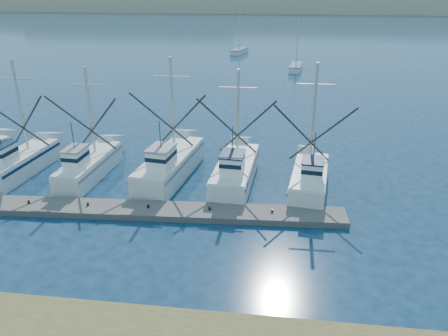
# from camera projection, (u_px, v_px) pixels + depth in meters

# --- Properties ---
(ground) EXTENTS (500.00, 500.00, 0.00)m
(ground) POSITION_uv_depth(u_px,v_px,m) (252.00, 272.00, 22.72)
(ground) COLOR #0D233B
(ground) RESTS_ON ground
(floating_dock) EXTENTS (31.43, 3.69, 0.42)m
(floating_dock) POSITION_uv_depth(u_px,v_px,m) (103.00, 209.00, 28.52)
(floating_dock) COLOR #56524D
(floating_dock) RESTS_ON ground
(trawler_fleet) EXTENTS (30.75, 9.20, 8.92)m
(trawler_fleet) POSITION_uv_depth(u_px,v_px,m) (129.00, 167.00, 32.82)
(trawler_fleet) COLOR silver
(trawler_fleet) RESTS_ON ground
(sailboat_near) EXTENTS (2.41, 6.32, 8.10)m
(sailboat_near) POSITION_uv_depth(u_px,v_px,m) (296.00, 67.00, 72.34)
(sailboat_near) COLOR silver
(sailboat_near) RESTS_ON ground
(sailboat_far) EXTENTS (3.24, 6.25, 8.10)m
(sailboat_far) POSITION_uv_depth(u_px,v_px,m) (239.00, 51.00, 88.37)
(sailboat_far) COLOR silver
(sailboat_far) RESTS_ON ground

